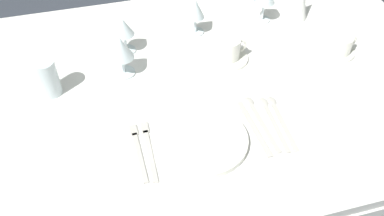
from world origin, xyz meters
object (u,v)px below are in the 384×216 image
Objects in this scene: spoon_tea at (279,116)px; drink_tumbler at (48,80)px; fork_inner at (138,150)px; dinner_plate at (203,140)px; dinner_knife at (255,129)px; wine_glass_left at (195,10)px; coffee_cup_right at (229,48)px; wine_glass_centre at (124,29)px; fork_outer at (149,148)px; spoon_soup at (258,117)px; coffee_cup_left at (340,43)px; wine_glass_right at (121,49)px; spoon_dessert at (271,117)px.

spoon_tea is 0.71m from drink_tumbler.
dinner_plate is at bearing -5.92° from fork_inner.
drink_tumbler is (-0.22, 0.30, 0.05)m from fork_inner.
drink_tumbler is (-0.56, 0.31, 0.05)m from dinner_knife.
wine_glass_left is (0.12, 0.52, 0.09)m from dinner_plate.
coffee_cup_right is 0.77× the size of wine_glass_centre.
drink_tumbler reaches higher than dinner_knife.
spoon_tea is 0.59m from wine_glass_centre.
fork_outer is 0.57m from wine_glass_left.
spoon_soup is (0.03, 0.04, -0.00)m from dinner_knife.
coffee_cup_left is at bearing 32.81° from dinner_knife.
fork_inner is 1.94× the size of coffee_cup_left.
dinner_plate is 2.35× the size of coffee_cup_left.
dinner_plate is at bearing -64.46° from wine_glass_right.
dinner_plate is 0.25m from spoon_tea.
drink_tumbler is at bearing 126.40° from fork_inner.
coffee_cup_left is 0.88× the size of drink_tumbler.
coffee_cup_left reaches higher than spoon_dessert.
fork_inner is 0.34m from dinner_knife.
fork_outer is 0.96× the size of dinner_knife.
fork_inner is at bearing -161.37° from coffee_cup_left.
spoon_dessert reaches higher than fork_inner.
drink_tumbler is (-0.62, 0.28, 0.05)m from spoon_dessert.
fork_inner is at bearing -94.64° from wine_glass_centre.
fork_outer is 0.47m from coffee_cup_right.
wine_glass_centre is 0.30m from drink_tumbler.
fork_inner and dinner_knife have the same top height.
coffee_cup_left reaches higher than fork_inner.
fork_outer is 0.40m from drink_tumbler.
wine_glass_right is at bearing 115.54° from dinner_plate.
spoon_soup is at bearing 5.69° from fork_outer.
spoon_soup is 1.75× the size of wine_glass_centre.
wine_glass_right reaches higher than dinner_knife.
spoon_dessert is at bearing 2.90° from fork_inner.
drink_tumbler is at bearing -178.55° from coffee_cup_right.
wine_glass_centre is (0.01, 0.45, 0.09)m from fork_outer.
fork_outer is at bearing -2.93° from fork_inner.
coffee_cup_right reaches higher than dinner_knife.
drink_tumbler is (-0.97, 0.05, 0.01)m from coffee_cup_left.
wine_glass_right is (-0.36, 0.02, 0.05)m from coffee_cup_right.
wine_glass_left reaches higher than drink_tumbler.
coffee_cup_right is at bearing 96.32° from spoon_dessert.
coffee_cup_right is (0.00, 0.28, 0.04)m from spoon_soup.
wine_glass_centre reaches higher than fork_inner.
wine_glass_left is at bearing 94.28° from dinner_knife.
wine_glass_left reaches higher than fork_outer.
wine_glass_left reaches higher than coffee_cup_right.
drink_tumbler is at bearing -171.77° from wine_glass_right.
wine_glass_centre is at bearing 122.94° from dinner_knife.
drink_tumbler is at bearing 177.09° from coffee_cup_left.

